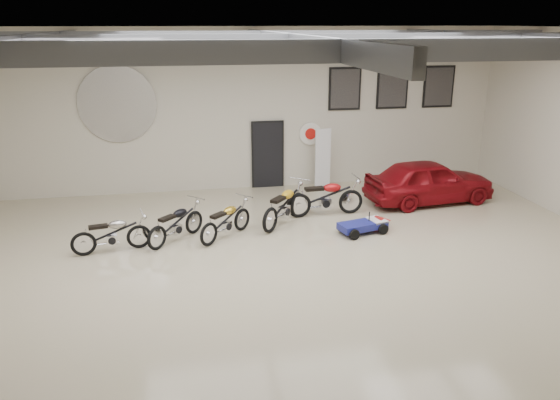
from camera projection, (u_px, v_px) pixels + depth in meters
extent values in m
cube|color=tan|center=(290.00, 263.00, 12.16)|extent=(16.00, 12.00, 0.01)
cube|color=gray|center=(292.00, 29.00, 10.60)|extent=(16.00, 12.00, 0.01)
cube|color=beige|center=(251.00, 110.00, 16.98)|extent=(16.00, 0.02, 5.00)
cube|color=black|center=(268.00, 155.00, 17.48)|extent=(0.92, 0.08, 2.10)
imported|color=maroon|center=(429.00, 181.00, 16.08)|extent=(1.95, 3.97, 1.30)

